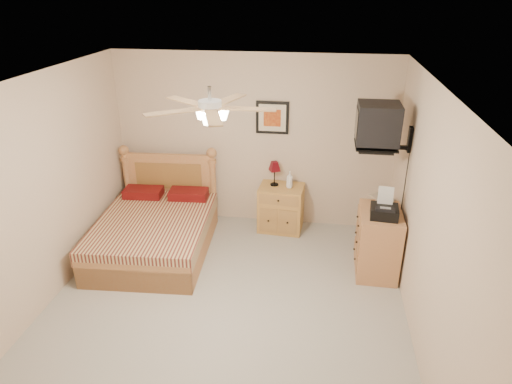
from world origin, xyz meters
The scene contains 16 objects.
floor centered at (0.00, 0.00, 0.00)m, with size 4.50×4.50×0.00m, color #9C988D.
ceiling centered at (0.00, 0.00, 2.50)m, with size 4.00×4.50×0.04m, color white.
wall_back centered at (0.00, 2.25, 1.25)m, with size 4.00×0.04×2.50m, color beige.
wall_left centered at (-2.00, 0.00, 1.25)m, with size 0.04×4.50×2.50m, color beige.
wall_right centered at (2.00, 0.00, 1.25)m, with size 0.04×4.50×2.50m, color beige.
bed centered at (-1.17, 1.12, 0.59)m, with size 1.40×1.84×1.19m, color #BB6B38, non-canonical shape.
nightstand centered at (0.44, 2.00, 0.34)m, with size 0.62×0.47×0.67m, color #C08438.
table_lamp centered at (0.33, 2.06, 0.85)m, with size 0.19×0.19×0.36m, color #51060D, non-canonical shape.
lotion_bottle centered at (0.55, 2.00, 0.80)m, with size 0.09×0.09×0.24m, color white.
framed_picture centered at (0.27, 2.23, 1.62)m, with size 0.46×0.04×0.46m, color black.
dresser centered at (1.73, 1.09, 0.42)m, with size 0.49×0.70×0.83m, color #B2794E.
fax_machine centered at (1.74, 0.97, 1.00)m, with size 0.32×0.34×0.34m, color black, non-canonical shape.
magazine_lower centered at (1.66, 1.32, 0.85)m, with size 0.22×0.29×0.03m, color beige.
magazine_upper centered at (1.67, 1.36, 0.87)m, with size 0.21×0.29×0.02m, color gray.
wall_tv centered at (1.75, 1.34, 1.81)m, with size 0.56×0.46×0.58m, color black, non-canonical shape.
ceiling_fan centered at (0.00, -0.20, 2.36)m, with size 1.14×1.14×0.28m, color white, non-canonical shape.
Camera 1 is at (0.95, -3.93, 3.33)m, focal length 32.00 mm.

